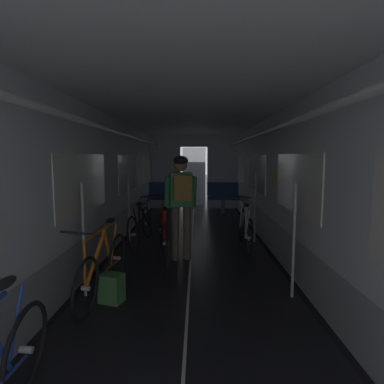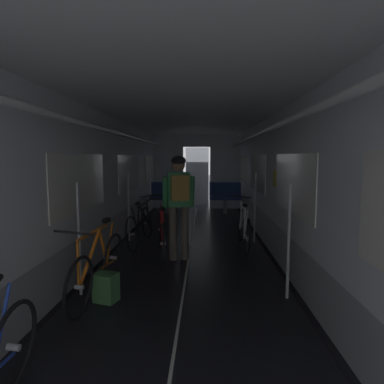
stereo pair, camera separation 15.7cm
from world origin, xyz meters
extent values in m
cube|color=black|center=(-1.41, 3.25, 0.00)|extent=(0.08, 11.50, 0.01)
cube|color=black|center=(1.41, 3.25, 0.00)|extent=(0.08, 11.50, 0.01)
cube|color=beige|center=(0.00, 3.25, 0.00)|extent=(0.03, 11.27, 0.00)
cube|color=#9EA0A5|center=(-1.51, 3.25, 0.30)|extent=(0.12, 11.50, 0.60)
cube|color=silver|center=(-1.51, 3.25, 1.53)|extent=(0.12, 11.50, 1.85)
cube|color=white|center=(-1.45, 2.67, 1.35)|extent=(0.02, 1.90, 0.80)
cube|color=white|center=(-1.45, 5.55, 1.35)|extent=(0.02, 1.90, 0.80)
cube|color=white|center=(-1.45, 8.42, 1.35)|extent=(0.02, 1.90, 0.80)
cube|color=yellow|center=(-1.45, 2.89, 1.35)|extent=(0.01, 0.20, 0.28)
cylinder|color=white|center=(-1.17, 3.25, 2.10)|extent=(0.07, 11.04, 0.07)
cylinder|color=#B7BABF|center=(-1.27, 2.10, 0.70)|extent=(0.04, 0.04, 1.40)
cylinder|color=#B7BABF|center=(-1.27, 4.70, 0.70)|extent=(0.04, 0.04, 1.40)
cube|color=#9EA0A5|center=(1.51, 3.25, 0.30)|extent=(0.12, 11.50, 0.60)
cube|color=silver|center=(1.51, 3.25, 1.53)|extent=(0.12, 11.50, 1.85)
cube|color=white|center=(1.45, 2.67, 1.35)|extent=(0.02, 1.90, 0.80)
cube|color=white|center=(1.45, 5.55, 1.35)|extent=(0.02, 1.90, 0.80)
cube|color=white|center=(1.45, 8.42, 1.35)|extent=(0.02, 1.90, 0.80)
cube|color=yellow|center=(1.45, 3.77, 1.35)|extent=(0.01, 0.20, 0.28)
cylinder|color=white|center=(1.17, 3.25, 2.10)|extent=(0.07, 11.04, 0.07)
cylinder|color=#B7BABF|center=(1.27, 2.10, 0.70)|extent=(0.04, 0.04, 1.40)
cylinder|color=#B7BABF|center=(1.27, 4.70, 0.70)|extent=(0.04, 0.04, 1.40)
cube|color=silver|center=(-0.95, 9.06, 1.23)|extent=(1.00, 0.12, 2.45)
cube|color=silver|center=(0.95, 9.06, 1.23)|extent=(1.00, 0.12, 2.45)
cube|color=silver|center=(0.00, 9.06, 2.25)|extent=(0.90, 0.12, 0.40)
cube|color=#4C4F54|center=(0.00, 9.76, 1.03)|extent=(0.81, 0.04, 2.05)
cube|color=white|center=(0.00, 3.25, 2.51)|extent=(3.14, 11.62, 0.12)
cylinder|color=gray|center=(-0.90, 8.00, 0.22)|extent=(0.12, 0.12, 0.44)
cube|color=#2D4784|center=(-0.90, 8.00, 0.49)|extent=(0.96, 0.44, 0.10)
cube|color=#2D4784|center=(-0.90, 8.19, 0.74)|extent=(0.96, 0.08, 0.40)
torus|color=gray|center=(-1.33, 8.22, 0.94)|extent=(0.14, 0.14, 0.02)
cylinder|color=gray|center=(0.90, 8.00, 0.22)|extent=(0.12, 0.12, 0.44)
cube|color=#2D4784|center=(0.90, 8.00, 0.49)|extent=(0.96, 0.44, 0.10)
cube|color=#2D4784|center=(0.90, 8.19, 0.74)|extent=(0.96, 0.08, 0.40)
torus|color=gray|center=(0.47, 8.22, 0.94)|extent=(0.14, 0.14, 0.02)
torus|color=black|center=(-1.03, 3.91, 0.33)|extent=(0.18, 0.68, 0.67)
cylinder|color=#B2B2B7|center=(-1.03, 3.91, 0.33)|extent=(0.10, 0.06, 0.06)
torus|color=black|center=(-0.95, 4.93, 0.33)|extent=(0.18, 0.68, 0.67)
cylinder|color=#B2B2B7|center=(-0.95, 4.93, 0.33)|extent=(0.10, 0.06, 0.06)
cylinder|color=black|center=(-0.94, 4.61, 0.55)|extent=(0.16, 0.53, 0.56)
cylinder|color=black|center=(-0.97, 4.20, 0.55)|extent=(0.09, 0.35, 0.55)
cylinder|color=black|center=(-0.92, 4.45, 0.81)|extent=(0.10, 0.82, 0.04)
cylinder|color=black|center=(-0.99, 3.98, 0.57)|extent=(0.10, 0.16, 0.49)
cylinder|color=black|center=(-1.01, 4.13, 0.31)|extent=(0.06, 0.45, 0.07)
cylinder|color=black|center=(-0.92, 4.89, 0.57)|extent=(0.09, 0.10, 0.49)
cylinder|color=black|center=(-1.00, 4.36, 0.29)|extent=(0.05, 0.17, 0.17)
ellipsoid|color=black|center=(-0.94, 4.02, 0.87)|extent=(0.12, 0.25, 0.07)
cylinder|color=black|center=(-0.87, 4.91, 0.91)|extent=(0.44, 0.06, 0.09)
torus|color=black|center=(1.00, 3.71, 0.33)|extent=(0.10, 0.67, 0.67)
cylinder|color=#B2B2B7|center=(1.00, 3.71, 0.33)|extent=(0.09, 0.05, 0.06)
torus|color=black|center=(1.01, 4.73, 0.33)|extent=(0.10, 0.67, 0.67)
cylinder|color=#B2B2B7|center=(1.01, 4.73, 0.33)|extent=(0.09, 0.05, 0.06)
cylinder|color=silver|center=(0.99, 4.42, 0.55)|extent=(0.07, 0.54, 0.56)
cylinder|color=silver|center=(0.99, 4.01, 0.55)|extent=(0.08, 0.34, 0.55)
cylinder|color=silver|center=(0.97, 4.26, 0.82)|extent=(0.05, 0.82, 0.04)
cylinder|color=silver|center=(0.98, 3.78, 0.58)|extent=(0.06, 0.16, 0.49)
cylinder|color=silver|center=(1.00, 3.94, 0.31)|extent=(0.04, 0.45, 0.07)
cylinder|color=silver|center=(1.00, 4.70, 0.58)|extent=(0.06, 0.09, 0.49)
cylinder|color=black|center=(1.01, 4.16, 0.29)|extent=(0.03, 0.17, 0.17)
ellipsoid|color=black|center=(0.96, 3.83, 0.88)|extent=(0.10, 0.24, 0.07)
cylinder|color=black|center=(0.97, 4.72, 0.92)|extent=(0.44, 0.03, 0.06)
torus|color=black|center=(-1.12, 0.45, 0.33)|extent=(0.13, 0.67, 0.67)
cylinder|color=#B2B2B7|center=(-1.12, 0.45, 0.33)|extent=(0.10, 0.05, 0.06)
cylinder|color=#2342B7|center=(-1.14, 0.38, 0.57)|extent=(0.06, 0.17, 0.49)
torus|color=black|center=(-0.99, 2.55, 0.33)|extent=(0.13, 0.67, 0.67)
cylinder|color=#B2B2B7|center=(-0.99, 2.55, 0.33)|extent=(0.10, 0.06, 0.06)
torus|color=black|center=(-1.06, 1.53, 0.33)|extent=(0.13, 0.67, 0.67)
cylinder|color=#B2B2B7|center=(-1.06, 1.53, 0.33)|extent=(0.10, 0.06, 0.06)
cylinder|color=orange|center=(-1.05, 1.85, 0.55)|extent=(0.11, 0.54, 0.56)
cylinder|color=orange|center=(-1.02, 2.26, 0.55)|extent=(0.05, 0.35, 0.55)
cylinder|color=orange|center=(-1.06, 2.00, 0.82)|extent=(0.10, 0.82, 0.04)
cylinder|color=orange|center=(-1.01, 2.48, 0.58)|extent=(0.07, 0.16, 0.49)
cylinder|color=orange|center=(-1.00, 2.33, 0.31)|extent=(0.06, 0.45, 0.07)
cylinder|color=orange|center=(-1.08, 1.56, 0.58)|extent=(0.06, 0.09, 0.49)
cylinder|color=black|center=(-1.02, 2.10, 0.29)|extent=(0.04, 0.17, 0.17)
ellipsoid|color=black|center=(-1.03, 2.43, 0.88)|extent=(0.11, 0.25, 0.07)
cylinder|color=black|center=(-1.10, 1.55, 0.92)|extent=(0.44, 0.06, 0.05)
cylinder|color=brown|center=(-0.26, 3.53, 0.45)|extent=(0.13, 0.13, 0.90)
cylinder|color=brown|center=(-0.06, 3.56, 0.45)|extent=(0.13, 0.13, 0.90)
cube|color=#337F47|center=(-0.16, 3.55, 1.18)|extent=(0.40, 0.29, 0.56)
cylinder|color=#337F47|center=(-0.38, 3.52, 1.13)|extent=(0.13, 0.21, 0.53)
cylinder|color=#337F47|center=(0.05, 3.61, 1.13)|extent=(0.13, 0.21, 0.53)
sphere|color=#9E7051|center=(-0.16, 3.55, 1.58)|extent=(0.21, 0.21, 0.21)
ellipsoid|color=black|center=(-0.16, 3.55, 1.65)|extent=(0.29, 0.32, 0.16)
cube|color=olive|center=(-0.13, 3.38, 1.22)|extent=(0.31, 0.21, 0.40)
torus|color=black|center=(-0.39, 3.29, 0.33)|extent=(0.15, 0.67, 0.67)
cylinder|color=#B2B2B7|center=(-0.39, 3.29, 0.33)|extent=(0.10, 0.06, 0.05)
torus|color=black|center=(-0.57, 4.30, 0.33)|extent=(0.15, 0.67, 0.67)
cylinder|color=#B2B2B7|center=(-0.57, 4.30, 0.33)|extent=(0.10, 0.06, 0.05)
cylinder|color=red|center=(-0.52, 3.99, 0.55)|extent=(0.13, 0.54, 0.56)
cylinder|color=red|center=(-0.45, 3.58, 0.55)|extent=(0.09, 0.34, 0.55)
cylinder|color=red|center=(-0.49, 3.83, 0.82)|extent=(0.17, 0.81, 0.03)
cylinder|color=red|center=(-0.41, 3.36, 0.58)|extent=(0.05, 0.16, 0.49)
cylinder|color=red|center=(-0.43, 3.51, 0.31)|extent=(0.10, 0.45, 0.07)
cylinder|color=red|center=(-0.57, 4.27, 0.58)|extent=(0.04, 0.09, 0.49)
cylinder|color=black|center=(-0.47, 3.74, 0.29)|extent=(0.04, 0.17, 0.17)
ellipsoid|color=black|center=(-0.42, 3.41, 0.88)|extent=(0.13, 0.25, 0.06)
cylinder|color=black|center=(-0.57, 4.29, 0.92)|extent=(0.44, 0.10, 0.03)
cube|color=#3D703D|center=(-0.90, 1.93, 0.17)|extent=(0.31, 0.27, 0.34)
camera|label=1|loc=(0.10, -1.70, 1.70)|focal=30.14mm
camera|label=2|loc=(0.26, -1.70, 1.70)|focal=30.14mm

